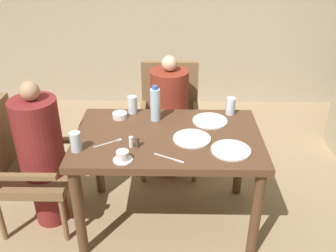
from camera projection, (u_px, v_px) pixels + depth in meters
ground_plane at (168, 219)px, 2.92m from camera, size 16.00×16.00×0.00m
dining_table at (168, 148)px, 2.61m from camera, size 1.28×0.81×0.75m
chair_left_side at (23, 164)px, 2.70m from camera, size 0.52×0.52×0.95m
diner_in_left_chair at (42, 155)px, 2.66m from camera, size 0.32×0.32×1.14m
chair_far_side at (169, 114)px, 3.39m from camera, size 0.52×0.52×0.95m
diner_in_far_chair at (169, 116)px, 3.23m from camera, size 0.32×0.32×1.10m
plate_main_left at (210, 121)px, 2.73m from camera, size 0.25×0.25×0.01m
plate_main_right at (192, 139)px, 2.51m from camera, size 0.25×0.25×0.01m
plate_dessert_center at (231, 150)px, 2.38m from camera, size 0.25×0.25×0.01m
teacup_with_saucer at (123, 157)px, 2.28m from camera, size 0.12×0.12×0.07m
bowl_small at (120, 115)px, 2.78m from camera, size 0.11×0.11×0.04m
water_bottle at (155, 104)px, 2.70m from camera, size 0.07×0.07×0.27m
glass_tall_near at (231, 106)px, 2.82m from camera, size 0.07×0.07×0.13m
glass_tall_mid at (132, 105)px, 2.84m from camera, size 0.07×0.07×0.13m
glass_tall_far at (76, 142)px, 2.36m from camera, size 0.07×0.07×0.13m
salt_shaker at (131, 142)px, 2.41m from camera, size 0.03×0.03×0.07m
pepper_shaker at (137, 142)px, 2.41m from camera, size 0.03×0.03×0.07m
fork_beside_plate at (111, 142)px, 2.47m from camera, size 0.18×0.12×0.00m
knife_beside_plate at (170, 159)px, 2.30m from camera, size 0.19×0.11×0.00m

